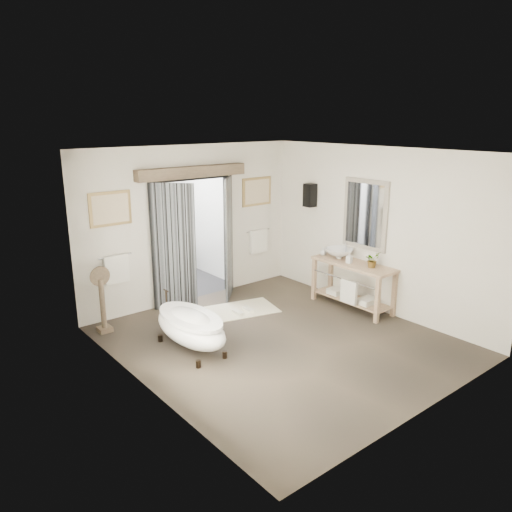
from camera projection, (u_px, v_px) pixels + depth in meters
The scene contains 13 objects.
ground_plane at pixel (280, 341), 7.77m from camera, with size 5.00×5.00×0.00m, color #4F4335.
room_shell at pixel (286, 226), 7.15m from camera, with size 4.52×5.02×2.91m.
shower_room at pixel (155, 238), 10.51m from camera, with size 2.22×2.01×2.51m.
back_wall_dressing at pixel (197, 220), 9.08m from camera, with size 3.82×0.70×2.52m.
clawfoot_tub at pixel (191, 327), 7.40m from camera, with size 0.69×1.54×0.75m.
vanity at pixel (352, 281), 9.00m from camera, with size 0.57×1.60×0.85m.
pedestal_mirror at pixel (103, 304), 8.00m from camera, with size 0.33×0.21×1.11m.
rug at pixel (242, 309), 9.03m from camera, with size 1.20×0.80×0.01m, color beige.
slippers at pixel (243, 311), 8.88m from camera, with size 0.36×0.27×0.05m.
basin at pixel (339, 253), 9.21m from camera, with size 0.52×0.52×0.18m, color white.
plant at pixel (372, 260), 8.62m from camera, with size 0.25×0.21×0.27m, color gray.
soap_bottle_a at pixel (349, 258), 8.89m from camera, with size 0.09×0.09×0.20m, color gray.
soap_bottle_b at pixel (323, 251), 9.39m from camera, with size 0.12×0.12×0.15m, color gray.
Camera 1 is at (-4.79, -5.29, 3.37)m, focal length 35.00 mm.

